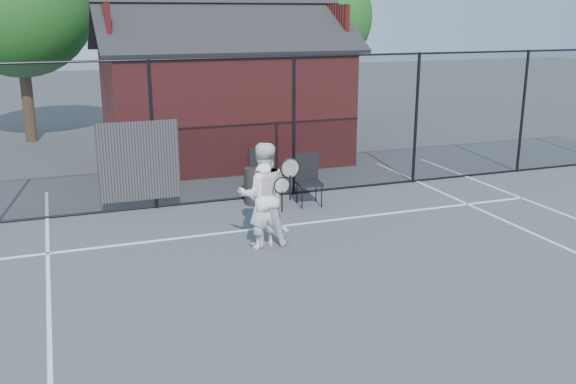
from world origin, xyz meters
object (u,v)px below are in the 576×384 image
object	(u,v)px
clubhouse	(223,100)
chair_right	(309,181)
player_front	(262,206)
player_back	(263,195)
chair_left	(264,178)
waste_bin	(257,186)

from	to	relation	value
clubhouse	chair_right	size ratio (longest dim) A/B	6.27
player_front	player_back	distance (m)	0.20
chair_left	chair_right	distance (m)	0.94
player_front	chair_right	distance (m)	2.63
player_back	player_front	bearing A→B (deg)	-113.82
chair_left	chair_right	size ratio (longest dim) A/B	1.08
player_front	chair_left	bearing A→B (deg)	71.23
waste_bin	chair_right	bearing A→B (deg)	-27.17
waste_bin	player_front	bearing A→B (deg)	-105.38
clubhouse	chair_left	bearing A→B (deg)	-94.39
player_back	chair_left	world-z (taller)	player_back
chair_left	chair_right	xyz separation A→B (m)	(0.84, -0.40, -0.04)
player_back	chair_left	size ratio (longest dim) A/B	1.60
player_back	chair_left	xyz separation A→B (m)	(0.77, 2.31, -0.33)
clubhouse	chair_right	bearing A→B (deg)	-84.19
clubhouse	player_back	xyz separation A→B (m)	(-1.12, -6.81, -0.71)
player_front	player_back	xyz separation A→B (m)	(0.05, 0.11, 0.16)
clubhouse	player_back	bearing A→B (deg)	-99.34
clubhouse	chair_left	size ratio (longest dim) A/B	5.83
chair_right	player_back	bearing A→B (deg)	-123.91
clubhouse	waste_bin	xyz separation A→B (m)	(-0.48, -4.40, -1.23)
chair_right	clubhouse	bearing A→B (deg)	102.14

